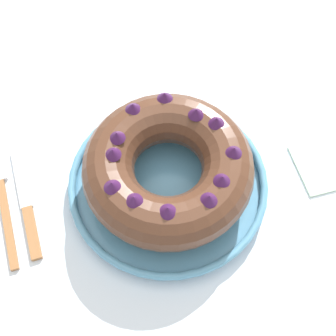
# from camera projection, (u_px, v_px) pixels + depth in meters

# --- Properties ---
(ground_plane) EXTENTS (8.00, 8.00, 0.00)m
(ground_plane) POSITION_uv_depth(u_px,v_px,m) (176.00, 300.00, 1.39)
(ground_plane) COLOR gray
(dining_table) EXTENTS (1.31, 1.24, 0.72)m
(dining_table) POSITION_uv_depth(u_px,v_px,m) (181.00, 216.00, 0.82)
(dining_table) COLOR silver
(dining_table) RESTS_ON ground_plane
(serving_dish) EXTENTS (0.32, 0.32, 0.03)m
(serving_dish) POSITION_uv_depth(u_px,v_px,m) (168.00, 184.00, 0.75)
(serving_dish) COLOR #518EB2
(serving_dish) RESTS_ON dining_table
(bundt_cake) EXTENTS (0.26, 0.26, 0.09)m
(bundt_cake) POSITION_uv_depth(u_px,v_px,m) (168.00, 168.00, 0.70)
(bundt_cake) COLOR #4C2D1E
(bundt_cake) RESTS_ON serving_dish
(fork) EXTENTS (0.02, 0.22, 0.01)m
(fork) POSITION_uv_depth(u_px,v_px,m) (3.00, 197.00, 0.75)
(fork) COLOR #936038
(fork) RESTS_ON dining_table
(cake_knife) EXTENTS (0.02, 0.20, 0.01)m
(cake_knife) POSITION_uv_depth(u_px,v_px,m) (28.00, 210.00, 0.74)
(cake_knife) COLOR #936038
(cake_knife) RESTS_ON dining_table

